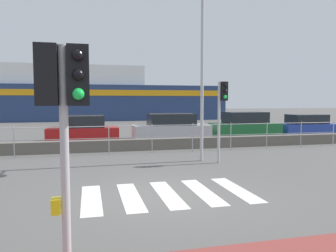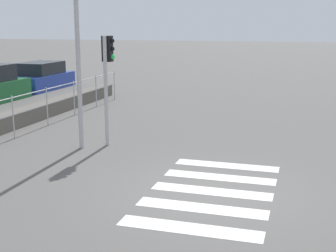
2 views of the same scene
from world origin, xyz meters
The scene contains 4 objects.
ground_plane centered at (0.00, 0.00, 0.00)m, with size 160.00×160.00×0.00m, color #565451.
crosswalk centered at (0.09, 0.00, 0.00)m, with size 4.05×2.40×0.01m.
traffic_light_far centered at (2.94, 3.44, 2.16)m, with size 0.34×0.32×2.94m.
parked_car_blue centered at (12.28, 11.26, 0.58)m, with size 3.89×1.76×1.36m.
Camera 2 is at (-8.58, -1.68, 3.26)m, focal length 50.00 mm.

